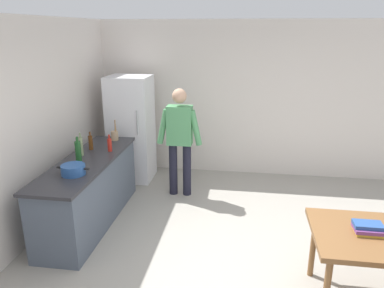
{
  "coord_description": "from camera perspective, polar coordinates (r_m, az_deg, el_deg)",
  "views": [
    {
      "loc": [
        0.03,
        -3.45,
        2.54
      ],
      "look_at": [
        -0.65,
        1.11,
        1.09
      ],
      "focal_mm": 34.23,
      "sensor_mm": 36.0,
      "label": 1
    }
  ],
  "objects": [
    {
      "name": "refrigerator",
      "position": [
        6.37,
        -9.45,
        2.36
      ],
      "size": [
        0.7,
        0.67,
        1.8
      ],
      "color": "white",
      "rests_on": "ground_plane"
    },
    {
      "name": "person",
      "position": [
        5.61,
        -1.93,
        1.33
      ],
      "size": [
        0.7,
        0.22,
        1.7
      ],
      "color": "#1E1E2D",
      "rests_on": "ground_plane"
    },
    {
      "name": "bottle_beer_brown",
      "position": [
        5.37,
        -15.52,
        0.25
      ],
      "size": [
        0.06,
        0.06,
        0.26
      ],
      "color": "#5B3314",
      "rests_on": "kitchen_counter"
    },
    {
      "name": "wall_left",
      "position": [
        4.65,
        -26.32,
        0.83
      ],
      "size": [
        0.12,
        5.6,
        2.7
      ],
      "primitive_type": "cube",
      "color": "silver",
      "rests_on": "ground_plane"
    },
    {
      "name": "utensil_jar",
      "position": [
        5.75,
        -11.95,
        1.35
      ],
      "size": [
        0.11,
        0.11,
        0.32
      ],
      "color": "tan",
      "rests_on": "kitchen_counter"
    },
    {
      "name": "book_stack",
      "position": [
        3.8,
        25.75,
        -11.75
      ],
      "size": [
        0.26,
        0.18,
        0.1
      ],
      "color": "gold",
      "rests_on": "dining_table"
    },
    {
      "name": "cooking_pot",
      "position": [
        4.53,
        -18.02,
        -3.82
      ],
      "size": [
        0.4,
        0.28,
        0.12
      ],
      "color": "#285193",
      "rests_on": "kitchen_counter"
    },
    {
      "name": "ground_plane",
      "position": [
        4.28,
        6.78,
        -19.01
      ],
      "size": [
        14.0,
        14.0,
        0.0
      ],
      "primitive_type": "plane",
      "color": "#9E998E"
    },
    {
      "name": "bottle_sauce_red",
      "position": [
        5.24,
        -12.71,
        -0.09
      ],
      "size": [
        0.06,
        0.06,
        0.24
      ],
      "color": "#B22319",
      "rests_on": "kitchen_counter"
    },
    {
      "name": "bottle_vinegar_tall",
      "position": [
        5.14,
        -16.92,
        -0.3
      ],
      "size": [
        0.06,
        0.06,
        0.32
      ],
      "color": "gray",
      "rests_on": "kitchen_counter"
    },
    {
      "name": "kitchen_counter",
      "position": [
        5.15,
        -15.68,
        -7.1
      ],
      "size": [
        0.64,
        2.2,
        0.9
      ],
      "color": "#4C5666",
      "rests_on": "ground_plane"
    },
    {
      "name": "bottle_wine_green",
      "position": [
        4.89,
        -17.31,
        -1.12
      ],
      "size": [
        0.08,
        0.08,
        0.34
      ],
      "color": "#1E5123",
      "rests_on": "kitchen_counter"
    },
    {
      "name": "wall_back",
      "position": [
        6.56,
        8.14,
        6.88
      ],
      "size": [
        6.4,
        0.12,
        2.7
      ],
      "primitive_type": "cube",
      "color": "silver",
      "rests_on": "ground_plane"
    }
  ]
}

